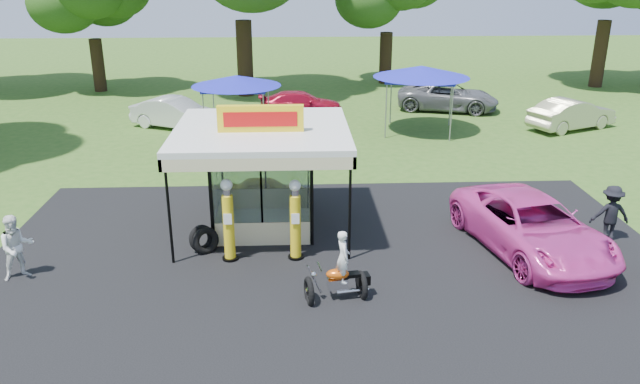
# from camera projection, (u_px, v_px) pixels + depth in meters

# --- Properties ---
(ground) EXTENTS (120.00, 120.00, 0.00)m
(ground) POSITION_uv_depth(u_px,v_px,m) (336.00, 303.00, 15.95)
(ground) COLOR #2F561B
(ground) RESTS_ON ground
(asphalt_apron) EXTENTS (20.00, 14.00, 0.04)m
(asphalt_apron) POSITION_uv_depth(u_px,v_px,m) (331.00, 267.00, 17.82)
(asphalt_apron) COLOR black
(asphalt_apron) RESTS_ON ground
(gas_station_kiosk) EXTENTS (5.40, 5.40, 4.18)m
(gas_station_kiosk) POSITION_uv_depth(u_px,v_px,m) (263.00, 176.00, 19.92)
(gas_station_kiosk) COLOR white
(gas_station_kiosk) RESTS_ON ground
(gas_pump_left) EXTENTS (0.47, 0.47, 2.52)m
(gas_pump_left) POSITION_uv_depth(u_px,v_px,m) (229.00, 222.00, 17.83)
(gas_pump_left) COLOR black
(gas_pump_left) RESTS_ON ground
(gas_pump_right) EXTENTS (0.46, 0.46, 2.46)m
(gas_pump_right) POSITION_uv_depth(u_px,v_px,m) (295.00, 222.00, 17.93)
(gas_pump_right) COLOR black
(gas_pump_right) RESTS_ON ground
(motorcycle) EXTENTS (1.74, 1.05, 1.99)m
(motorcycle) POSITION_uv_depth(u_px,v_px,m) (340.00, 272.00, 15.90)
(motorcycle) COLOR black
(motorcycle) RESTS_ON ground
(spare_tires) EXTENTS (1.05, 0.97, 0.86)m
(spare_tires) POSITION_uv_depth(u_px,v_px,m) (204.00, 240.00, 18.62)
(spare_tires) COLOR black
(spare_tires) RESTS_ON ground
(kiosk_car) EXTENTS (2.82, 1.13, 0.96)m
(kiosk_car) POSITION_uv_depth(u_px,v_px,m) (267.00, 190.00, 22.44)
(kiosk_car) COLOR yellow
(kiosk_car) RESTS_ON ground
(pink_sedan) EXTENTS (3.98, 6.48, 1.68)m
(pink_sedan) POSITION_uv_depth(u_px,v_px,m) (532.00, 226.00, 18.51)
(pink_sedan) COLOR #E33DA4
(pink_sedan) RESTS_ON ground
(spectator_west) EXTENTS (1.14, 1.08, 1.86)m
(spectator_west) POSITION_uv_depth(u_px,v_px,m) (17.00, 247.00, 16.93)
(spectator_west) COLOR white
(spectator_west) RESTS_ON ground
(spectator_east_a) EXTENTS (1.23, 0.77, 1.82)m
(spectator_east_a) POSITION_uv_depth(u_px,v_px,m) (611.00, 214.00, 19.23)
(spectator_east_a) COLOR black
(spectator_east_a) RESTS_ON ground
(bg_car_a) EXTENTS (5.02, 3.54, 1.57)m
(bg_car_a) POSITION_uv_depth(u_px,v_px,m) (176.00, 113.00, 32.50)
(bg_car_a) COLOR silver
(bg_car_a) RESTS_ON ground
(bg_car_b) EXTENTS (4.71, 2.00, 1.36)m
(bg_car_b) POSITION_uv_depth(u_px,v_px,m) (301.00, 104.00, 35.12)
(bg_car_b) COLOR maroon
(bg_car_b) RESTS_ON ground
(bg_car_d) EXTENTS (6.30, 4.23, 1.60)m
(bg_car_d) POSITION_uv_depth(u_px,v_px,m) (448.00, 97.00, 36.38)
(bg_car_d) COLOR slate
(bg_car_d) RESTS_ON ground
(bg_car_e) EXTENTS (5.07, 3.53, 1.59)m
(bg_car_e) POSITION_uv_depth(u_px,v_px,m) (572.00, 114.00, 32.26)
(bg_car_e) COLOR #BBBB8F
(bg_car_e) RESTS_ON ground
(tent_west) EXTENTS (4.36, 4.36, 3.04)m
(tent_west) POSITION_uv_depth(u_px,v_px,m) (236.00, 81.00, 30.23)
(tent_west) COLOR gray
(tent_west) RESTS_ON ground
(tent_east) EXTENTS (4.80, 4.80, 3.36)m
(tent_east) POSITION_uv_depth(u_px,v_px,m) (421.00, 72.00, 31.02)
(tent_east) COLOR gray
(tent_east) RESTS_ON ground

